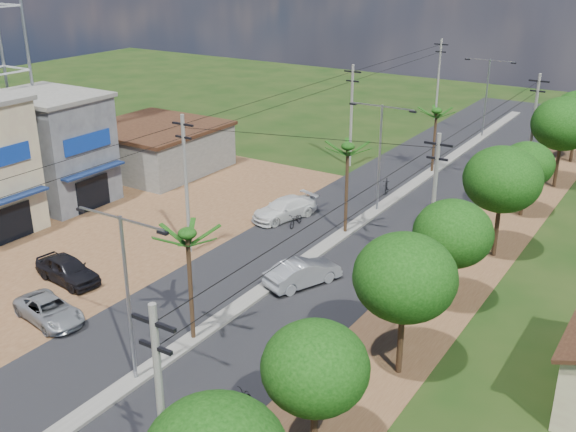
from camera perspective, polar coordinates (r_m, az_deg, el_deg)
name	(u,v)px	position (r m, az deg, el deg)	size (l,w,h in m)	color
ground	(136,381)	(32.02, -12.72, -13.44)	(160.00, 160.00, 0.00)	black
road	(307,260)	(42.23, 1.65, -3.74)	(12.00, 110.00, 0.04)	black
median	(331,243)	(44.57, 3.64, -2.26)	(1.00, 90.00, 0.18)	#605E56
dirt_lot_west	(57,246)	(46.72, -19.00, -2.40)	(18.00, 46.00, 0.04)	#55331D
dirt_shoulder_east	(437,295)	(39.04, 12.48, -6.54)	(5.00, 90.00, 0.03)	#55331D
shophouse_grey	(52,148)	(54.09, -19.36, 5.46)	(9.00, 6.40, 8.30)	#47484E
low_shed	(155,147)	(60.40, -11.17, 5.72)	(10.40, 10.40, 3.95)	#605E56
tree_east_b	(315,368)	(24.84, 2.32, -12.71)	(4.00, 4.00, 5.83)	black
tree_east_c	(405,277)	(29.77, 9.88, -5.15)	(4.60, 4.60, 6.83)	black
tree_east_d	(453,234)	(36.09, 13.79, -1.46)	(4.20, 4.20, 6.13)	black
tree_east_e	(503,179)	(43.03, 17.71, 2.96)	(4.80, 4.80, 7.14)	black
tree_east_f	(527,164)	(50.92, 19.61, 4.14)	(3.80, 3.80, 5.52)	black
tree_east_g	(563,124)	(58.08, 22.29, 7.22)	(5.00, 5.00, 7.38)	black
palm_median_near	(188,238)	(31.84, -8.50, -1.90)	(2.00, 2.00, 6.15)	black
palm_median_mid	(348,151)	(44.25, 5.09, 5.53)	(2.00, 2.00, 6.55)	black
palm_median_far	(436,113)	(58.64, 12.46, 8.48)	(2.00, 2.00, 5.85)	black
streetlight_near	(127,286)	(29.57, -13.48, -5.81)	(5.10, 0.18, 8.00)	gray
streetlight_mid	(380,149)	(48.88, 7.79, 5.61)	(5.10, 0.18, 8.00)	gray
streetlight_far	(487,91)	(71.79, 16.48, 10.08)	(5.10, 0.18, 8.00)	gray
utility_pole_w_b	(186,182)	(42.05, -8.63, 2.87)	(1.60, 0.24, 9.00)	#605E56
utility_pole_w_c	(351,114)	(59.69, 5.39, 8.62)	(1.60, 0.24, 9.00)	#605E56
utility_pole_w_d	(438,78)	(78.61, 12.62, 11.36)	(1.60, 0.24, 9.00)	#605E56
utility_pole_e_a	(163,428)	(21.49, -10.57, -17.26)	(1.60, 0.24, 9.00)	#605E56
utility_pole_e_b	(433,208)	(38.27, 12.18, 0.70)	(1.60, 0.24, 9.00)	#605E56
utility_pole_e_c	(533,126)	(58.61, 20.02, 7.16)	(1.60, 0.24, 9.00)	#605E56
car_silver_mid	(303,273)	(38.89, 1.27, -4.87)	(1.62, 4.64, 1.53)	gray
car_white_far	(284,209)	(48.34, -0.31, 0.58)	(2.08, 5.11, 1.48)	silver
car_parked_silver	(49,311)	(37.46, -19.55, -7.58)	(2.07, 4.48, 1.25)	gray
car_parked_dark	(67,270)	(41.30, -18.17, -4.35)	(1.83, 4.54, 1.55)	black
moto_rider_east	(235,405)	(29.15, -4.51, -15.65)	(0.65, 1.87, 0.98)	black
moto_rider_west_a	(296,220)	(47.11, 0.68, -0.36)	(0.62, 1.78, 0.93)	black
moto_rider_west_b	(386,186)	(54.27, 8.32, 2.53)	(0.52, 1.84, 1.11)	black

